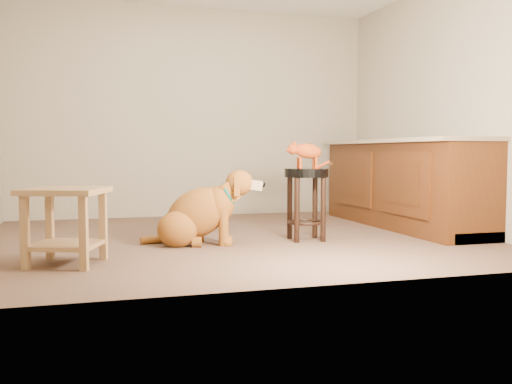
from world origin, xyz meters
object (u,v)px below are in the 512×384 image
object	(u,v)px
wood_stool	(349,188)
golden_retriever	(199,215)
tabby_kitten	(305,152)
padded_stool	(306,189)
side_table	(65,214)

from	to	relation	value
wood_stool	golden_retriever	xyz separation A→B (m)	(-2.22, -1.65, -0.09)
golden_retriever	tabby_kitten	world-z (taller)	tabby_kitten
golden_retriever	wood_stool	bearing A→B (deg)	51.16
padded_stool	wood_stool	distance (m)	2.10
side_table	padded_stool	bearing A→B (deg)	15.67
golden_retriever	side_table	bearing A→B (deg)	-135.39
padded_stool	tabby_kitten	world-z (taller)	tabby_kitten
padded_stool	golden_retriever	size ratio (longest dim) A/B	0.62
wood_stool	golden_retriever	size ratio (longest dim) A/B	0.64
padded_stool	tabby_kitten	distance (m)	0.34
side_table	golden_retriever	bearing A→B (deg)	30.02
padded_stool	wood_stool	bearing A→B (deg)	53.81
wood_stool	golden_retriever	world-z (taller)	wood_stool
side_table	tabby_kitten	distance (m)	2.18
side_table	golden_retriever	distance (m)	1.25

